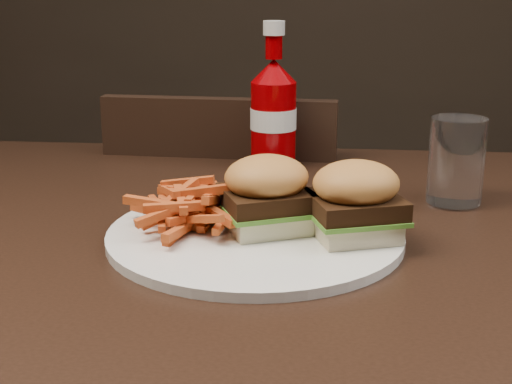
# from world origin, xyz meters

# --- Properties ---
(dining_table) EXTENTS (1.20, 0.80, 0.04)m
(dining_table) POSITION_xyz_m (0.00, 0.00, 0.73)
(dining_table) COLOR black
(dining_table) RESTS_ON ground
(chair_far) EXTENTS (0.40, 0.40, 0.04)m
(chair_far) POSITION_xyz_m (-0.20, 0.50, 0.43)
(chair_far) COLOR black
(chair_far) RESTS_ON ground
(plate) EXTENTS (0.32, 0.32, 0.01)m
(plate) POSITION_xyz_m (-0.11, -0.03, 0.76)
(plate) COLOR white
(plate) RESTS_ON dining_table
(sandwich_half_a) EXTENTS (0.10, 0.10, 0.02)m
(sandwich_half_a) POSITION_xyz_m (-0.10, -0.03, 0.77)
(sandwich_half_a) COLOR #F9F2C1
(sandwich_half_a) RESTS_ON plate
(sandwich_half_b) EXTENTS (0.10, 0.10, 0.02)m
(sandwich_half_b) POSITION_xyz_m (-0.01, -0.04, 0.77)
(sandwich_half_b) COLOR beige
(sandwich_half_b) RESTS_ON plate
(fries_pile) EXTENTS (0.12, 0.12, 0.04)m
(fries_pile) POSITION_xyz_m (-0.18, -0.02, 0.78)
(fries_pile) COLOR #AF5F27
(fries_pile) RESTS_ON plate
(ketchup_bottle) EXTENTS (0.08, 0.08, 0.13)m
(ketchup_bottle) POSITION_xyz_m (-0.12, 0.27, 0.81)
(ketchup_bottle) COLOR #8A0003
(ketchup_bottle) RESTS_ON dining_table
(tumbler) EXTENTS (0.09, 0.09, 0.10)m
(tumbler) POSITION_xyz_m (0.12, 0.12, 0.81)
(tumbler) COLOR white
(tumbler) RESTS_ON dining_table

